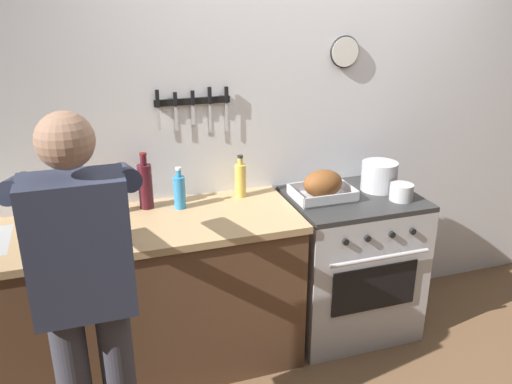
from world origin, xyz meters
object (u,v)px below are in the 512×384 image
object	(u,v)px
bottle_cooking_oil	(240,179)
bottle_wine_red	(145,185)
roasting_pan	(323,186)
bottle_soy_sauce	(64,209)
person_cook	(85,287)
bottle_hot_sauce	(83,208)
stock_pot	(379,176)
bottle_vinegar	(122,195)
saucepan	(401,192)
cutting_board	(81,234)
stove	(349,263)
bottle_dish_soap	(179,191)

from	to	relation	value
bottle_cooking_oil	bottle_wine_red	xyz separation A→B (m)	(-0.55, 0.00, 0.03)
roasting_pan	bottle_soy_sauce	xyz separation A→B (m)	(-1.43, 0.11, 0.00)
person_cook	bottle_hot_sauce	bearing A→B (deg)	9.72
stock_pot	bottle_cooking_oil	distance (m)	0.85
bottle_hot_sauce	bottle_vinegar	bearing A→B (deg)	16.37
person_cook	bottle_cooking_oil	bearing A→B (deg)	-35.76
bottle_soy_sauce	bottle_wine_red	world-z (taller)	bottle_wine_red
bottle_vinegar	bottle_wine_red	xyz separation A→B (m)	(0.13, 0.01, 0.04)
saucepan	cutting_board	bearing A→B (deg)	177.20
saucepan	bottle_wine_red	world-z (taller)	bottle_wine_red
person_cook	roasting_pan	distance (m)	1.51
stock_pot	bottle_wine_red	size ratio (longest dim) A/B	0.68
stove	bottle_vinegar	bearing A→B (deg)	171.56
roasting_pan	saucepan	bearing A→B (deg)	-21.26
saucepan	bottle_vinegar	world-z (taller)	bottle_vinegar
stove	saucepan	size ratio (longest dim) A/B	6.61
stove	bottle_cooking_oil	xyz separation A→B (m)	(-0.64, 0.21, 0.56)
roasting_pan	bottle_hot_sauce	distance (m)	1.34
cutting_board	stock_pot	bearing A→B (deg)	3.38
stock_pot	bottle_hot_sauce	bearing A→B (deg)	177.19
bottle_vinegar	bottle_cooking_oil	distance (m)	0.68
person_cook	cutting_board	xyz separation A→B (m)	(-0.01, 0.60, -0.04)
cutting_board	bottle_hot_sauce	size ratio (longest dim) A/B	2.07
stock_pot	cutting_board	xyz separation A→B (m)	(-1.74, -0.10, -0.08)
bottle_dish_soap	bottle_soy_sauce	world-z (taller)	bottle_dish_soap
stock_pot	saucepan	size ratio (longest dim) A/B	1.59
stock_pot	bottle_cooking_oil	size ratio (longest dim) A/B	0.86
cutting_board	bottle_cooking_oil	world-z (taller)	bottle_cooking_oil
bottle_vinegar	bottle_soy_sauce	size ratio (longest dim) A/B	1.21
bottle_vinegar	bottle_hot_sauce	size ratio (longest dim) A/B	1.36
person_cook	bottle_vinegar	size ratio (longest dim) A/B	7.03
person_cook	bottle_wine_red	xyz separation A→B (m)	(0.35, 0.86, 0.08)
bottle_vinegar	bottle_hot_sauce	bearing A→B (deg)	-163.63
bottle_dish_soap	bottle_hot_sauce	bearing A→B (deg)	-178.82
person_cook	roasting_pan	xyz separation A→B (m)	(1.35, 0.68, 0.02)
roasting_pan	bottle_dish_soap	bearing A→B (deg)	171.65
bottle_dish_soap	bottle_vinegar	bearing A→B (deg)	170.74
bottle_cooking_oil	bottle_dish_soap	bearing A→B (deg)	-170.56
bottle_soy_sauce	bottle_wine_red	bearing A→B (deg)	10.11
person_cook	stove	bearing A→B (deg)	-56.43
roasting_pan	bottle_hot_sauce	size ratio (longest dim) A/B	2.03
stove	bottle_cooking_oil	world-z (taller)	bottle_cooking_oil
stove	person_cook	bearing A→B (deg)	-156.97
person_cook	cutting_board	bearing A→B (deg)	11.10
roasting_pan	bottle_hot_sauce	bearing A→B (deg)	175.33
bottle_wine_red	person_cook	bearing A→B (deg)	-112.25
stock_pot	cutting_board	distance (m)	1.74
person_cook	saucepan	distance (m)	1.85
stock_pot	bottle_hot_sauce	world-z (taller)	same
bottle_dish_soap	bottle_wine_red	xyz separation A→B (m)	(-0.18, 0.06, 0.04)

